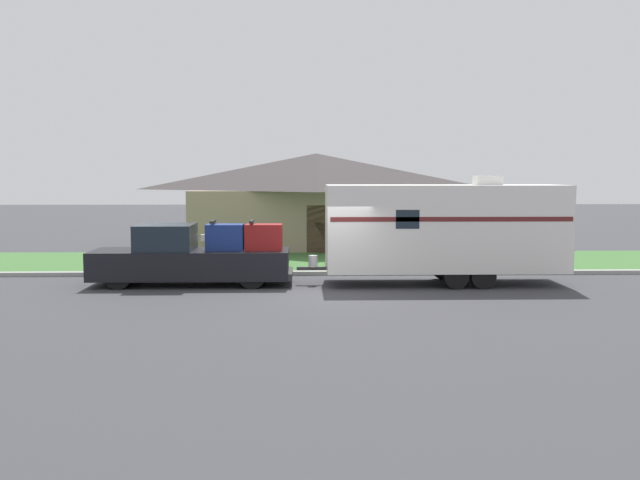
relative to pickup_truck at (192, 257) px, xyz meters
The scene contains 7 objects.
ground_plane 4.66m from the pickup_truck, 21.92° to the right, with size 120.00×120.00×0.00m, color #38383D.
curb_strip 4.78m from the pickup_truck, 25.70° to the left, with size 80.00×0.30×0.14m.
lawn_strip 7.15m from the pickup_truck, 53.30° to the left, with size 80.00×7.00×0.03m.
house_across_street 13.23m from the pickup_truck, 71.69° to the left, with size 12.34×8.12×4.44m.
pickup_truck is the anchor object (origin of this frame).
travel_trailer 7.94m from the pickup_truck, ahead, with size 8.33×2.32×3.40m.
mailbox 2.67m from the pickup_truck, 86.92° to the left, with size 0.48×0.20×1.36m.
Camera 1 is at (-0.86, -20.42, 3.46)m, focal length 40.00 mm.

